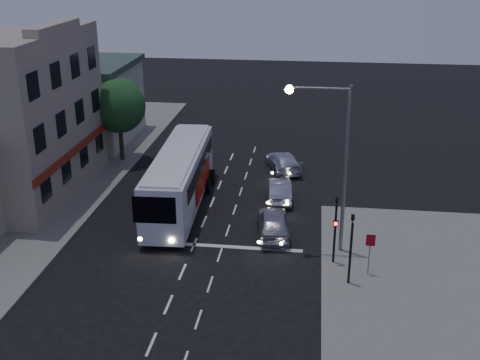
# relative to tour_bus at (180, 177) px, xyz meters

# --- Properties ---
(ground) EXTENTS (120.00, 120.00, 0.00)m
(ground) POSITION_rel_tour_bus_xyz_m (1.84, -6.96, -2.02)
(ground) COLOR black
(sidewalk_near) EXTENTS (12.00, 24.00, 0.12)m
(sidewalk_near) POSITION_rel_tour_bus_xyz_m (14.84, -10.96, -1.96)
(sidewalk_near) COLOR slate
(sidewalk_near) RESTS_ON ground
(sidewalk_far) EXTENTS (12.00, 50.00, 0.12)m
(sidewalk_far) POSITION_rel_tour_bus_xyz_m (-11.16, 1.04, -1.96)
(sidewalk_far) COLOR slate
(sidewalk_far) RESTS_ON ground
(road_markings) EXTENTS (8.00, 30.55, 0.01)m
(road_markings) POSITION_rel_tour_bus_xyz_m (3.13, -3.66, -2.02)
(road_markings) COLOR silver
(road_markings) RESTS_ON ground
(tour_bus) EXTENTS (3.06, 12.26, 3.74)m
(tour_bus) POSITION_rel_tour_bus_xyz_m (0.00, 0.00, 0.00)
(tour_bus) COLOR white
(tour_bus) RESTS_ON ground
(car_suv) EXTENTS (2.31, 4.64, 1.52)m
(car_suv) POSITION_rel_tour_bus_xyz_m (6.09, -3.16, -1.26)
(car_suv) COLOR #A6A5B2
(car_suv) RESTS_ON ground
(car_sedan_a) EXTENTS (1.80, 4.21, 1.35)m
(car_sedan_a) POSITION_rel_tour_bus_xyz_m (6.13, 2.00, -1.35)
(car_sedan_a) COLOR #9B9AAF
(car_sedan_a) RESTS_ON ground
(car_sedan_b) EXTENTS (3.25, 4.95, 1.33)m
(car_sedan_b) POSITION_rel_tour_bus_xyz_m (6.00, 7.61, -1.35)
(car_sedan_b) COLOR silver
(car_sedan_b) RESTS_ON ground
(traffic_signal_main) EXTENTS (0.25, 0.35, 4.10)m
(traffic_signal_main) POSITION_rel_tour_bus_xyz_m (9.44, -6.19, 0.40)
(traffic_signal_main) COLOR black
(traffic_signal_main) RESTS_ON sidewalk_near
(traffic_signal_side) EXTENTS (0.18, 0.15, 4.10)m
(traffic_signal_side) POSITION_rel_tour_bus_xyz_m (10.14, -8.16, 0.40)
(traffic_signal_side) COLOR black
(traffic_signal_side) RESTS_ON sidewalk_near
(regulatory_sign) EXTENTS (0.45, 0.12, 2.20)m
(regulatory_sign) POSITION_rel_tour_bus_xyz_m (11.14, -7.20, -0.42)
(regulatory_sign) COLOR slate
(regulatory_sign) RESTS_ON sidewalk_near
(streetlight) EXTENTS (3.32, 0.44, 9.00)m
(streetlight) POSITION_rel_tour_bus_xyz_m (9.19, -4.76, 3.71)
(streetlight) COLOR slate
(streetlight) RESTS_ON sidewalk_near
(low_building_north) EXTENTS (9.40, 9.40, 6.50)m
(low_building_north) POSITION_rel_tour_bus_xyz_m (-11.66, 13.04, 1.37)
(low_building_north) COLOR #ABA895
(low_building_north) RESTS_ON sidewalk_far
(street_tree) EXTENTS (4.00, 4.00, 6.20)m
(street_tree) POSITION_rel_tour_bus_xyz_m (-6.37, 8.06, 2.48)
(street_tree) COLOR black
(street_tree) RESTS_ON sidewalk_far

